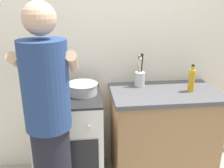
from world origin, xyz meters
TOP-DOWN VIEW (x-y plane):
  - back_wall at (0.20, 0.50)m, footprint 3.20×0.10m
  - countertop at (0.55, 0.15)m, footprint 1.00×0.60m
  - stove_range at (-0.35, 0.15)m, footprint 0.60×0.62m
  - pot at (-0.49, 0.18)m, footprint 0.27×0.20m
  - mixing_bowl at (-0.21, 0.17)m, footprint 0.28×0.28m
  - utensil_crock at (0.34, 0.32)m, footprint 0.10×0.10m
  - oil_bottle at (0.78, 0.12)m, footprint 0.06×0.06m
  - person at (-0.43, -0.40)m, footprint 0.41×0.50m

SIDE VIEW (x-z plane):
  - stove_range at x=-0.35m, z-range 0.00..0.90m
  - countertop at x=0.55m, z-range 0.00..0.90m
  - person at x=-0.43m, z-range 0.01..1.71m
  - mixing_bowl at x=-0.21m, z-range 0.90..1.01m
  - pot at x=-0.49m, z-range 0.90..1.03m
  - utensil_crock at x=0.34m, z-range 0.83..1.15m
  - oil_bottle at x=0.78m, z-range 0.88..1.13m
  - back_wall at x=0.20m, z-range 0.00..2.50m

